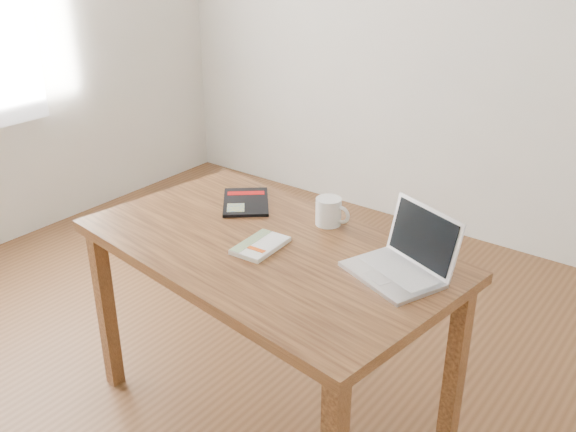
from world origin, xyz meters
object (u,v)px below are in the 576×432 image
Objects in this scene: desk at (266,267)px; white_guidebook at (260,246)px; black_guidebook at (246,202)px; laptop at (403,260)px; coffee_mug at (329,211)px.

white_guidebook reaches higher than desk.
white_guidebook reaches higher than black_guidebook.
coffee_mug is at bearing 179.39° from laptop.
laptop is (0.47, 0.14, 0.04)m from white_guidebook.
coffee_mug reaches higher than black_guidebook.
black_guidebook is (-0.28, 0.22, 0.10)m from desk.
black_guidebook is 2.30× the size of coffee_mug.
white_guidebook is 0.38m from black_guidebook.
desk is 6.77× the size of white_guidebook.
coffee_mug is (0.08, 0.30, 0.04)m from white_guidebook.
white_guidebook is 0.31m from coffee_mug.
laptop reaches higher than coffee_mug.
white_guidebook is 0.66× the size of black_guidebook.
desk is at bearing -78.66° from black_guidebook.
white_guidebook is 0.57× the size of laptop.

